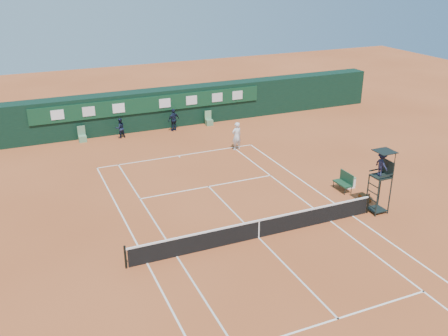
# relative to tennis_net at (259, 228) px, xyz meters

# --- Properties ---
(ground) EXTENTS (90.00, 90.00, 0.00)m
(ground) POSITION_rel_tennis_net_xyz_m (0.00, 0.00, -0.51)
(ground) COLOR #BA582C
(ground) RESTS_ON ground
(court_lines) EXTENTS (11.05, 23.85, 0.01)m
(court_lines) POSITION_rel_tennis_net_xyz_m (0.00, 0.00, -0.50)
(court_lines) COLOR white
(court_lines) RESTS_ON ground
(tennis_net) EXTENTS (12.90, 0.10, 1.10)m
(tennis_net) POSITION_rel_tennis_net_xyz_m (0.00, 0.00, 0.00)
(tennis_net) COLOR black
(tennis_net) RESTS_ON ground
(back_wall) EXTENTS (40.00, 1.65, 3.00)m
(back_wall) POSITION_rel_tennis_net_xyz_m (0.00, 18.74, 1.00)
(back_wall) COLOR black
(back_wall) RESTS_ON ground
(linesman_chair_left) EXTENTS (0.55, 0.50, 1.15)m
(linesman_chair_left) POSITION_rel_tennis_net_xyz_m (-5.50, 17.48, -0.19)
(linesman_chair_left) COLOR #619566
(linesman_chair_left) RESTS_ON ground
(linesman_chair_right) EXTENTS (0.55, 0.50, 1.15)m
(linesman_chair_right) POSITION_rel_tennis_net_xyz_m (4.50, 17.48, -0.19)
(linesman_chair_right) COLOR #57865C
(linesman_chair_right) RESTS_ON ground
(umpire_chair) EXTENTS (0.96, 0.95, 3.42)m
(umpire_chair) POSITION_rel_tennis_net_xyz_m (6.92, -0.10, 1.95)
(umpire_chair) COLOR black
(umpire_chair) RESTS_ON ground
(player_bench) EXTENTS (0.56, 1.20, 1.10)m
(player_bench) POSITION_rel_tennis_net_xyz_m (6.97, 2.81, 0.09)
(player_bench) COLOR #183C24
(player_bench) RESTS_ON ground
(tennis_bag) EXTENTS (0.34, 0.74, 0.27)m
(tennis_bag) POSITION_rel_tennis_net_xyz_m (7.25, 1.27, -0.37)
(tennis_bag) COLOR black
(tennis_bag) RESTS_ON ground
(cooler) EXTENTS (0.57, 0.57, 0.65)m
(cooler) POSITION_rel_tennis_net_xyz_m (7.50, 3.06, -0.18)
(cooler) COLOR white
(cooler) RESTS_ON ground
(tennis_ball) EXTENTS (0.07, 0.07, 0.07)m
(tennis_ball) POSITION_rel_tennis_net_xyz_m (0.02, 5.66, -0.47)
(tennis_ball) COLOR #BCCC2F
(tennis_ball) RESTS_ON ground
(player) EXTENTS (0.80, 0.60, 2.01)m
(player) POSITION_rel_tennis_net_xyz_m (4.13, 11.39, 0.50)
(player) COLOR silver
(player) RESTS_ON ground
(ball_kid_left) EXTENTS (0.84, 0.71, 1.51)m
(ball_kid_left) POSITION_rel_tennis_net_xyz_m (-2.75, 17.22, 0.25)
(ball_kid_left) COLOR black
(ball_kid_left) RESTS_ON ground
(ball_kid_right) EXTENTS (1.12, 0.76, 1.76)m
(ball_kid_right) POSITION_rel_tennis_net_xyz_m (1.46, 17.22, 0.37)
(ball_kid_right) COLOR black
(ball_kid_right) RESTS_ON ground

